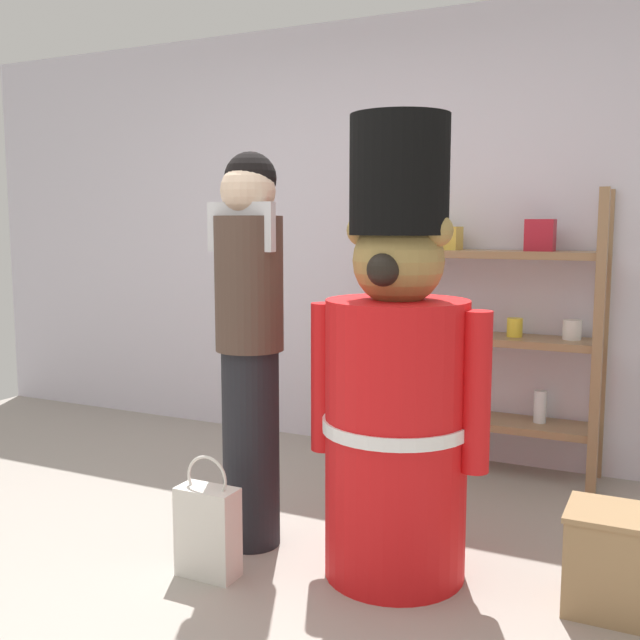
# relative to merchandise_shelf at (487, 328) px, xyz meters

# --- Properties ---
(ground_plane) EXTENTS (6.40, 6.40, 0.00)m
(ground_plane) POSITION_rel_merchandise_shelf_xyz_m (-0.64, -1.98, -0.81)
(ground_plane) COLOR #9E9389
(back_wall) EXTENTS (6.40, 0.12, 2.60)m
(back_wall) POSITION_rel_merchandise_shelf_xyz_m (-0.64, 0.22, 0.49)
(back_wall) COLOR silver
(back_wall) RESTS_ON ground_plane
(merchandise_shelf) EXTENTS (1.24, 0.35, 1.56)m
(merchandise_shelf) POSITION_rel_merchandise_shelf_xyz_m (0.00, 0.00, 0.00)
(merchandise_shelf) COLOR #93704C
(merchandise_shelf) RESTS_ON ground_plane
(teddy_bear_guard) EXTENTS (0.73, 0.57, 1.78)m
(teddy_bear_guard) POSITION_rel_merchandise_shelf_xyz_m (-0.02, -1.42, -0.05)
(teddy_bear_guard) COLOR red
(teddy_bear_guard) RESTS_ON ground_plane
(person_shopper) EXTENTS (0.30, 0.29, 1.68)m
(person_shopper) POSITION_rel_merchandise_shelf_xyz_m (-0.67, -1.42, 0.11)
(person_shopper) COLOR black
(person_shopper) RESTS_ON ground_plane
(shopping_bag) EXTENTS (0.24, 0.12, 0.49)m
(shopping_bag) POSITION_rel_merchandise_shelf_xyz_m (-0.67, -1.76, -0.62)
(shopping_bag) COLOR silver
(shopping_bag) RESTS_ON ground_plane
(display_crate) EXTENTS (0.42, 0.30, 0.37)m
(display_crate) POSITION_rel_merchandise_shelf_xyz_m (0.83, -1.35, -0.62)
(display_crate) COLOR #9E7A51
(display_crate) RESTS_ON ground_plane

